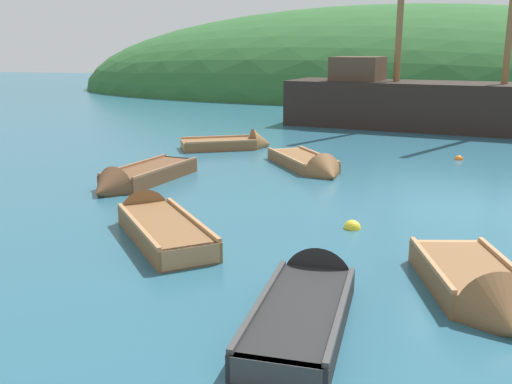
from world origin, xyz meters
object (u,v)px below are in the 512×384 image
(rowboat_outer_left, at_px, (308,304))
(rowboat_center, at_px, (234,145))
(rowboat_outer_right, at_px, (138,180))
(sailing_ship, at_px, (438,111))
(buoy_orange, at_px, (459,160))
(rowboat_portside, at_px, (311,167))
(rowboat_near_dock, at_px, (157,226))
(rowboat_far, at_px, (479,292))
(buoy_yellow, at_px, (352,228))

(rowboat_outer_left, height_order, rowboat_center, rowboat_center)
(rowboat_outer_right, height_order, rowboat_center, rowboat_center)
(sailing_ship, distance_m, rowboat_center, 10.48)
(rowboat_outer_right, distance_m, buoy_orange, 10.66)
(rowboat_outer_left, height_order, buoy_orange, rowboat_outer_left)
(sailing_ship, height_order, rowboat_center, sailing_ship)
(sailing_ship, bearing_deg, rowboat_portside, -101.84)
(rowboat_near_dock, relative_size, rowboat_far, 1.18)
(rowboat_near_dock, xyz_separation_m, buoy_yellow, (3.82, 1.29, -0.14))
(rowboat_portside, bearing_deg, rowboat_far, -9.03)
(buoy_orange, bearing_deg, buoy_yellow, -107.69)
(buoy_yellow, bearing_deg, rowboat_near_dock, -161.29)
(sailing_ship, bearing_deg, rowboat_near_dock, -99.79)
(buoy_orange, bearing_deg, rowboat_center, 178.57)
(rowboat_near_dock, distance_m, rowboat_outer_left, 4.53)
(rowboat_outer_right, height_order, buoy_yellow, rowboat_outer_right)
(sailing_ship, height_order, buoy_yellow, sailing_ship)
(rowboat_near_dock, relative_size, rowboat_center, 1.06)
(rowboat_portside, distance_m, buoy_orange, 5.37)
(rowboat_portside, xyz_separation_m, rowboat_near_dock, (-2.00, -6.87, 0.04))
(rowboat_near_dock, height_order, rowboat_center, rowboat_center)
(rowboat_near_dock, relative_size, rowboat_outer_right, 0.91)
(rowboat_portside, xyz_separation_m, rowboat_center, (-3.40, 3.09, 0.01))
(rowboat_near_dock, distance_m, rowboat_far, 6.24)
(sailing_ship, distance_m, buoy_orange, 7.55)
(sailing_ship, distance_m, buoy_yellow, 16.14)
(rowboat_portside, height_order, rowboat_outer_right, rowboat_outer_right)
(rowboat_center, bearing_deg, rowboat_outer_right, -126.42)
(buoy_orange, bearing_deg, rowboat_outer_left, -103.19)
(sailing_ship, bearing_deg, rowboat_outer_right, -112.06)
(rowboat_near_dock, bearing_deg, buoy_orange, -73.73)
(rowboat_portside, height_order, rowboat_center, rowboat_center)
(sailing_ship, distance_m, rowboat_outer_right, 15.90)
(rowboat_portside, height_order, rowboat_outer_left, rowboat_portside)
(rowboat_portside, distance_m, rowboat_near_dock, 7.15)
(rowboat_near_dock, distance_m, buoy_orange, 11.74)
(rowboat_outer_right, relative_size, buoy_orange, 14.36)
(rowboat_outer_right, xyz_separation_m, buoy_orange, (8.79, 6.03, -0.14))
(rowboat_near_dock, bearing_deg, buoy_yellow, -111.26)
(rowboat_outer_left, height_order, buoy_yellow, rowboat_outer_left)
(sailing_ship, relative_size, rowboat_far, 5.36)
(rowboat_portside, distance_m, rowboat_center, 4.59)
(rowboat_outer_right, bearing_deg, rowboat_portside, 136.83)
(rowboat_far, xyz_separation_m, buoy_yellow, (-2.17, 3.05, -0.14))
(buoy_yellow, bearing_deg, buoy_orange, 72.31)
(rowboat_outer_right, bearing_deg, sailing_ship, 158.82)
(sailing_ship, height_order, rowboat_outer_right, sailing_ship)
(sailing_ship, distance_m, rowboat_portside, 11.19)
(rowboat_near_dock, bearing_deg, sailing_ship, -59.38)
(rowboat_portside, height_order, rowboat_far, rowboat_far)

